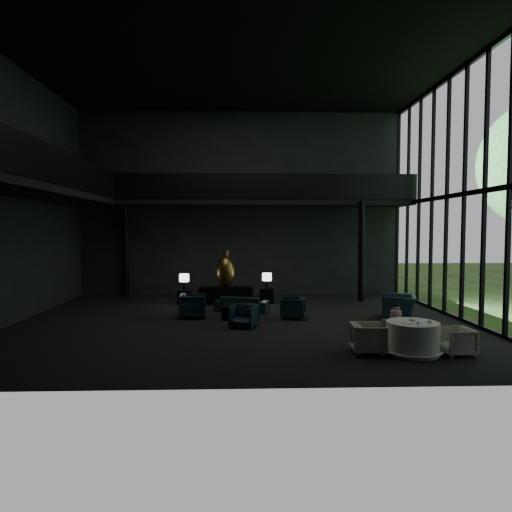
{
  "coord_description": "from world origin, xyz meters",
  "views": [
    {
      "loc": [
        -0.07,
        -14.09,
        2.88
      ],
      "look_at": [
        0.45,
        0.5,
        2.04
      ],
      "focal_mm": 32.0,
      "sensor_mm": 36.0,
      "label": 1
    }
  ],
  "objects_px": {
    "lounge_armchair_south": "(244,316)",
    "coffee_table": "(240,312)",
    "console": "(226,295)",
    "table_lamp_left": "(184,279)",
    "side_table_left": "(185,297)",
    "lounge_armchair_west": "(193,303)",
    "window_armchair": "(399,301)",
    "side_table_right": "(267,295)",
    "lounge_armchair_east": "(293,307)",
    "bronze_urn": "(226,271)",
    "dining_table": "(412,340)",
    "dining_chair_east": "(456,342)",
    "dining_chair_west": "(368,337)",
    "table_lamp_right": "(267,278)",
    "sofa": "(242,302)",
    "dining_chair_north": "(401,332)",
    "child": "(396,314)"
  },
  "relations": [
    {
      "from": "bronze_urn",
      "to": "side_table_left",
      "type": "height_order",
      "value": "bronze_urn"
    },
    {
      "from": "coffee_table",
      "to": "table_lamp_right",
      "type": "bearing_deg",
      "value": 69.63
    },
    {
      "from": "dining_chair_north",
      "to": "sofa",
      "type": "bearing_deg",
      "value": -66.79
    },
    {
      "from": "console",
      "to": "table_lamp_left",
      "type": "xyz_separation_m",
      "value": [
        -1.6,
        0.01,
        0.66
      ]
    },
    {
      "from": "table_lamp_right",
      "to": "dining_table",
      "type": "height_order",
      "value": "table_lamp_right"
    },
    {
      "from": "console",
      "to": "dining_chair_east",
      "type": "xyz_separation_m",
      "value": [
        5.53,
        -7.4,
        -0.02
      ]
    },
    {
      "from": "lounge_armchair_south",
      "to": "dining_chair_west",
      "type": "relative_size",
      "value": 0.92
    },
    {
      "from": "console",
      "to": "dining_chair_north",
      "type": "distance_m",
      "value": 7.83
    },
    {
      "from": "table_lamp_left",
      "to": "lounge_armchair_west",
      "type": "distance_m",
      "value": 2.84
    },
    {
      "from": "lounge_armchair_east",
      "to": "window_armchair",
      "type": "height_order",
      "value": "window_armchair"
    },
    {
      "from": "coffee_table",
      "to": "dining_table",
      "type": "xyz_separation_m",
      "value": [
        4.01,
        -4.42,
        0.11
      ]
    },
    {
      "from": "table_lamp_left",
      "to": "dining_table",
      "type": "bearing_deg",
      "value": -49.88
    },
    {
      "from": "side_table_left",
      "to": "side_table_right",
      "type": "bearing_deg",
      "value": 2.82
    },
    {
      "from": "dining_chair_west",
      "to": "coffee_table",
      "type": "bearing_deg",
      "value": 39.01
    },
    {
      "from": "table_lamp_right",
      "to": "lounge_armchair_south",
      "type": "relative_size",
      "value": 0.86
    },
    {
      "from": "console",
      "to": "table_lamp_right",
      "type": "height_order",
      "value": "table_lamp_right"
    },
    {
      "from": "side_table_right",
      "to": "lounge_armchair_east",
      "type": "distance_m",
      "value": 3.28
    },
    {
      "from": "lounge_armchair_west",
      "to": "dining_table",
      "type": "distance_m",
      "value": 7.18
    },
    {
      "from": "table_lamp_right",
      "to": "window_armchair",
      "type": "xyz_separation_m",
      "value": [
        4.1,
        -3.09,
        -0.46
      ]
    },
    {
      "from": "side_table_right",
      "to": "table_lamp_left",
      "type": "bearing_deg",
      "value": -176.08
    },
    {
      "from": "side_table_left",
      "to": "dining_table",
      "type": "bearing_deg",
      "value": -50.11
    },
    {
      "from": "dining_chair_west",
      "to": "child",
      "type": "xyz_separation_m",
      "value": [
        0.95,
        0.89,
        0.36
      ]
    },
    {
      "from": "window_armchair",
      "to": "table_lamp_left",
      "type": "bearing_deg",
      "value": -94.74
    },
    {
      "from": "side_table_left",
      "to": "lounge_armchair_west",
      "type": "bearing_deg",
      "value": -77.41
    },
    {
      "from": "dining_chair_north",
      "to": "child",
      "type": "height_order",
      "value": "child"
    },
    {
      "from": "table_lamp_right",
      "to": "coffee_table",
      "type": "distance_m",
      "value": 3.15
    },
    {
      "from": "side_table_right",
      "to": "dining_chair_north",
      "type": "height_order",
      "value": "dining_chair_north"
    },
    {
      "from": "bronze_urn",
      "to": "coffee_table",
      "type": "distance_m",
      "value": 3.2
    },
    {
      "from": "dining_chair_east",
      "to": "window_armchair",
      "type": "bearing_deg",
      "value": 174.47
    },
    {
      "from": "table_lamp_left",
      "to": "child",
      "type": "height_order",
      "value": "table_lamp_left"
    },
    {
      "from": "bronze_urn",
      "to": "coffee_table",
      "type": "xyz_separation_m",
      "value": [
        0.54,
        -2.98,
        -1.05
      ]
    },
    {
      "from": "console",
      "to": "lounge_armchair_south",
      "type": "height_order",
      "value": "lounge_armchair_south"
    },
    {
      "from": "side_table_left",
      "to": "dining_table",
      "type": "xyz_separation_m",
      "value": [
        6.15,
        -7.36,
        0.05
      ]
    },
    {
      "from": "coffee_table",
      "to": "dining_chair_north",
      "type": "height_order",
      "value": "dining_chair_north"
    },
    {
      "from": "bronze_urn",
      "to": "lounge_armchair_east",
      "type": "distance_m",
      "value": 3.94
    },
    {
      "from": "lounge_armchair_east",
      "to": "window_armchair",
      "type": "distance_m",
      "value": 3.43
    },
    {
      "from": "table_lamp_left",
      "to": "side_table_right",
      "type": "distance_m",
      "value": 3.28
    },
    {
      "from": "lounge_armchair_south",
      "to": "table_lamp_left",
      "type": "bearing_deg",
      "value": 140.25
    },
    {
      "from": "bronze_urn",
      "to": "window_armchair",
      "type": "distance_m",
      "value": 6.58
    },
    {
      "from": "lounge_armchair_south",
      "to": "coffee_table",
      "type": "height_order",
      "value": "lounge_armchair_south"
    },
    {
      "from": "window_armchair",
      "to": "sofa",
      "type": "bearing_deg",
      "value": -88.51
    },
    {
      "from": "coffee_table",
      "to": "dining_chair_east",
      "type": "distance_m",
      "value": 6.74
    },
    {
      "from": "side_table_right",
      "to": "dining_chair_east",
      "type": "bearing_deg",
      "value": -62.77
    },
    {
      "from": "table_lamp_left",
      "to": "lounge_armchair_south",
      "type": "xyz_separation_m",
      "value": [
        2.27,
        -4.28,
        -0.64
      ]
    },
    {
      "from": "coffee_table",
      "to": "side_table_left",
      "type": "bearing_deg",
      "value": 126.08
    },
    {
      "from": "sofa",
      "to": "window_armchair",
      "type": "distance_m",
      "value": 5.31
    },
    {
      "from": "side_table_right",
      "to": "dining_chair_north",
      "type": "distance_m",
      "value": 7.21
    },
    {
      "from": "dining_table",
      "to": "child",
      "type": "distance_m",
      "value": 1.07
    },
    {
      "from": "lounge_armchair_west",
      "to": "window_armchair",
      "type": "distance_m",
      "value": 6.69
    },
    {
      "from": "console",
      "to": "side_table_right",
      "type": "distance_m",
      "value": 1.62
    }
  ]
}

